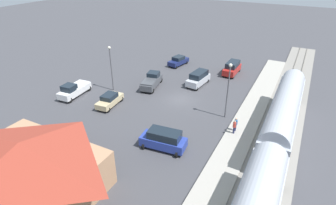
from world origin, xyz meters
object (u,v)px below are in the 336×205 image
Objects in this scene: suv_silver at (198,78)px; suv_red at (232,68)px; pedestrian_on_platform at (236,124)px; suv_blue at (164,139)px; light_pole_lot_center at (111,63)px; sedan_tan at (110,100)px; pickup_white at (74,90)px; station_building at (26,167)px; pickup_charcoal at (152,81)px; pedestrian_waiting_far at (234,126)px; light_pole_near_platform at (228,84)px; sedan_navy at (178,61)px.

suv_red is at bearing -116.46° from suv_silver.
suv_blue is at bearing 47.04° from pedestrian_on_platform.
pedestrian_on_platform is at bearing 129.88° from suv_silver.
pedestrian_on_platform is 20.33m from light_pole_lot_center.
sedan_tan is 0.84× the size of pickup_white.
suv_red is at bearing -102.57° from station_building.
pickup_charcoal is 14.83m from suv_red.
station_building reaches higher than suv_blue.
sedan_tan is (17.22, 1.45, -0.40)m from pedestrian_on_platform.
suv_silver is at bearing -146.50° from pickup_charcoal.
pickup_white is at bearing 47.66° from light_pole_lot_center.
suv_silver is at bearing -50.12° from pedestrian_on_platform.
pedestrian_waiting_far is 0.31× the size of pickup_white.
sedan_tan is 0.94× the size of suv_red.
station_building is 2.52× the size of suv_red.
station_building is 35.97m from suv_red.
station_building reaches higher than sedan_tan.
light_pole_lot_center is (2.67, -4.23, 3.58)m from sedan_tan.
light_pole_lot_center is at bearing 0.42° from light_pole_near_platform.
sedan_navy is 0.96× the size of suv_red.
light_pole_near_platform is (-11.20, -20.20, 1.89)m from station_building.
light_pole_near_platform is at bearing -168.57° from pickup_white.
pickup_charcoal is at bearing -15.74° from light_pole_near_platform.
light_pole_near_platform is (-3.38, 14.88, 3.50)m from suv_red.
sedan_navy is 0.65× the size of light_pole_near_platform.
light_pole_near_platform reaches higher than pickup_charcoal.
sedan_navy is (15.74, -17.44, -0.40)m from pedestrian_on_platform.
light_pole_near_platform is (-6.88, 7.84, 3.50)m from suv_silver.
pedestrian_waiting_far reaches higher than sedan_navy.
sedan_navy is 15.65m from light_pole_lot_center.
suv_silver is 0.69× the size of light_pole_near_platform.
station_building reaches higher than pedestrian_waiting_far.
pickup_charcoal is at bearing -140.56° from light_pole_lot_center.
sedan_navy is at bearing -94.47° from sedan_tan.
pedestrian_waiting_far is 23.77m from pickup_white.
station_building is 2.46× the size of suv_blue.
pedestrian_on_platform is 0.31× the size of pickup_white.
station_building is at bearing 77.43° from suv_red.
pickup_white is 6.70m from light_pole_lot_center.
sedan_navy is 0.68× the size of light_pole_lot_center.
sedan_tan is 16.18m from light_pole_near_platform.
station_building is at bearing 94.62° from pickup_charcoal.
pedestrian_waiting_far reaches higher than sedan_tan.
light_pole_near_platform reaches higher than pedestrian_on_platform.
station_building is 21.86m from pedestrian_on_platform.
suv_blue is 24.26m from suv_red.
light_pole_lot_center is at bearing -57.76° from sedan_tan.
light_pole_lot_center is (14.41, 15.00, 3.31)m from suv_red.
station_building is 2.25× the size of pickup_white.
suv_silver is 1.03× the size of suv_red.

